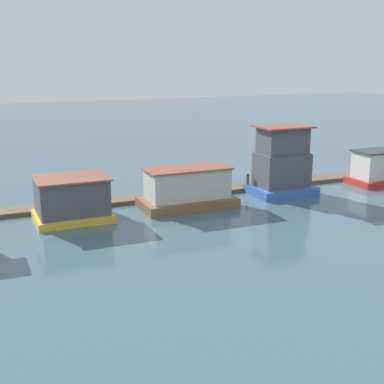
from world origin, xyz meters
TOP-DOWN VIEW (x-y plane):
  - ground_plane at (0.00, 0.00)m, footprint 200.00×200.00m
  - dock_walkway at (0.00, 3.30)m, footprint 51.00×1.96m
  - houseboat_yellow at (-8.56, 0.20)m, footprint 5.18×4.14m
  - houseboat_brown at (0.06, -0.03)m, footprint 7.11×3.69m
  - houseboat_blue at (8.69, 0.60)m, footprint 5.07×3.88m
  - mooring_post_far_right at (6.36, 2.07)m, footprint 0.24×0.24m
  - mooring_post_near_right at (-6.17, 2.07)m, footprint 0.27×0.27m

SIDE VIEW (x-z plane):
  - ground_plane at x=0.00m, z-range 0.00..0.00m
  - dock_walkway at x=0.00m, z-range 0.00..0.30m
  - mooring_post_far_right at x=6.36m, z-range 0.00..1.62m
  - mooring_post_near_right at x=-6.17m, z-range 0.00..2.12m
  - houseboat_brown at x=0.06m, z-range -0.14..2.90m
  - houseboat_yellow at x=-8.56m, z-range -0.05..3.01m
  - houseboat_blue at x=8.69m, z-range -0.34..5.31m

